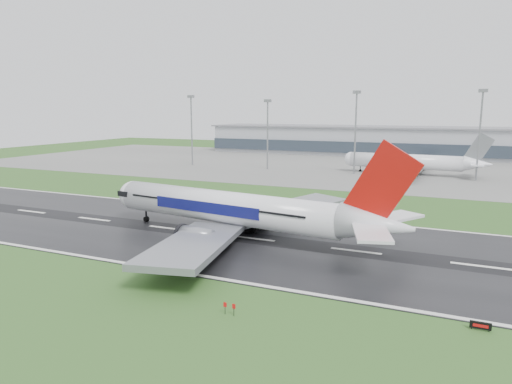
% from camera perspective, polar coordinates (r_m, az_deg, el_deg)
% --- Properties ---
extents(ground, '(520.00, 520.00, 0.00)m').
position_cam_1_polar(ground, '(84.32, 12.27, -7.20)').
color(ground, '#284F1D').
rests_on(ground, ground).
extents(runway, '(400.00, 45.00, 0.10)m').
position_cam_1_polar(runway, '(84.31, 12.27, -7.17)').
color(runway, black).
rests_on(runway, ground).
extents(apron, '(400.00, 130.00, 0.08)m').
position_cam_1_polar(apron, '(206.19, 19.32, 2.67)').
color(apron, slate).
rests_on(apron, ground).
extents(terminal, '(240.00, 36.00, 15.00)m').
position_cam_1_polar(terminal, '(265.13, 20.48, 5.76)').
color(terminal, '#979BA3').
rests_on(terminal, ground).
extents(main_airliner, '(72.65, 69.99, 19.18)m').
position_cam_1_polar(main_airliner, '(88.46, -1.70, 0.30)').
color(main_airliner, white).
rests_on(main_airliner, runway).
extents(parked_airliner, '(57.41, 53.79, 16.15)m').
position_cam_1_polar(parked_airliner, '(187.29, 18.68, 4.50)').
color(parked_airliner, white).
rests_on(parked_airliner, apron).
extents(runway_sign, '(2.31, 0.34, 1.04)m').
position_cam_1_polar(runway_sign, '(60.30, 26.03, -14.69)').
color(runway_sign, black).
rests_on(runway_sign, ground).
extents(floodmast_0, '(0.64, 0.64, 30.03)m').
position_cam_1_polar(floodmast_0, '(210.66, -7.96, 7.38)').
color(floodmast_0, gray).
rests_on(floodmast_0, ground).
extents(floodmast_1, '(0.64, 0.64, 27.88)m').
position_cam_1_polar(floodmast_1, '(193.93, 1.44, 6.92)').
color(floodmast_1, gray).
rests_on(floodmast_1, ground).
extents(floodmast_2, '(0.64, 0.64, 30.85)m').
position_cam_1_polar(floodmast_2, '(183.11, 12.19, 6.97)').
color(floodmast_2, gray).
rests_on(floodmast_2, ground).
extents(floodmast_3, '(0.64, 0.64, 30.70)m').
position_cam_1_polar(floodmast_3, '(179.48, 25.91, 6.11)').
color(floodmast_3, gray).
rests_on(floodmast_3, ground).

